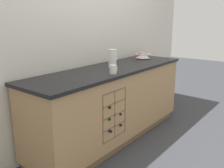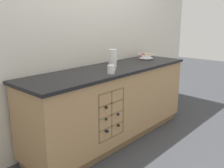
{
  "view_description": "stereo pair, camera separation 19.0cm",
  "coord_description": "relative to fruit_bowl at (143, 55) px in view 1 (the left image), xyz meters",
  "views": [
    {
      "loc": [
        -2.28,
        -1.79,
        1.46
      ],
      "look_at": [
        0.0,
        0.0,
        0.7
      ],
      "focal_mm": 40.0,
      "sensor_mm": 36.0,
      "label": 1
    },
    {
      "loc": [
        -2.16,
        -1.94,
        1.46
      ],
      "look_at": [
        0.0,
        0.0,
        0.7
      ],
      "focal_mm": 40.0,
      "sensor_mm": 36.0,
      "label": 2
    }
  ],
  "objects": [
    {
      "name": "ground_plane",
      "position": [
        -0.84,
        -0.09,
        -0.94
      ],
      "size": [
        14.0,
        14.0,
        0.0
      ],
      "primitive_type": "plane",
      "color": "#383A3F"
    },
    {
      "name": "back_wall",
      "position": [
        -0.84,
        0.28,
        0.33
      ],
      "size": [
        4.69,
        0.06,
        2.55
      ],
      "primitive_type": "cube",
      "color": "silver",
      "rests_on": "ground_plane"
    },
    {
      "name": "kitchen_island",
      "position": [
        -0.85,
        -0.1,
        -0.49
      ],
      "size": [
        2.33,
        0.66,
        0.9
      ],
      "color": "brown",
      "rests_on": "ground_plane"
    },
    {
      "name": "fruit_bowl",
      "position": [
        0.0,
        0.0,
        0.0
      ],
      "size": [
        0.23,
        0.23,
        0.08
      ],
      "color": "silver",
      "rests_on": "kitchen_island"
    },
    {
      "name": "white_pitcher",
      "position": [
        -0.8,
        -0.07,
        0.07
      ],
      "size": [
        0.15,
        0.1,
        0.21
      ],
      "color": "white",
      "rests_on": "kitchen_island"
    },
    {
      "name": "ceramic_mug",
      "position": [
        -1.09,
        -0.3,
        0.0
      ],
      "size": [
        0.11,
        0.08,
        0.09
      ],
      "color": "white",
      "rests_on": "kitchen_island"
    }
  ]
}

